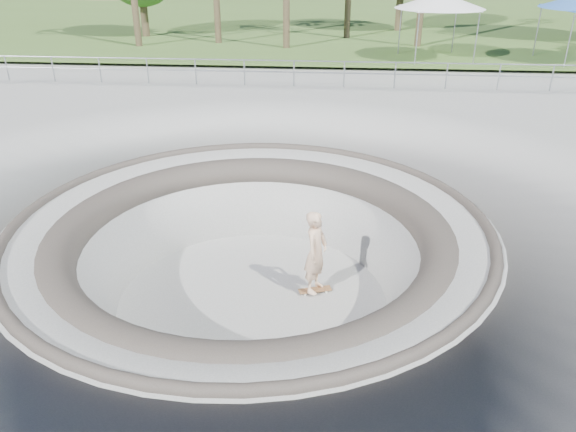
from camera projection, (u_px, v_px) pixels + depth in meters
The scene contains 8 objects.
ground at pixel (251, 223), 11.97m from camera, with size 180.00×180.00×0.00m, color #A8A8A3.
skate_bowl at pixel (253, 294), 12.77m from camera, with size 14.00×14.00×4.10m.
grass_strip at pixel (316, 19), 42.31m from camera, with size 180.00×36.00×0.12m.
distant_hills at pixel (355, 60), 65.94m from camera, with size 103.20×45.00×28.60m.
safety_railing at pixel (294, 73), 22.41m from camera, with size 25.00×0.06×1.03m.
skateboard at pixel (315, 290), 12.95m from camera, with size 0.79×0.43×0.08m.
skater at pixel (316, 252), 12.51m from camera, with size 0.72×0.47×1.97m, color beige.
canopy_white at pixel (440, 1), 26.30m from camera, with size 5.87×5.87×3.02m.
Camera 1 is at (1.72, -10.58, 5.38)m, focal length 35.00 mm.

